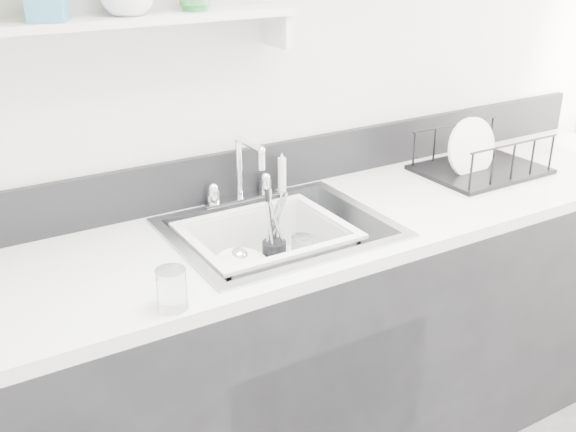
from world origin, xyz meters
TOP-DOWN VIEW (x-y plane):
  - counter_run at (0.00, 1.19)m, footprint 3.20×0.62m
  - backsplash at (0.00, 1.49)m, footprint 3.20×0.02m
  - sink at (0.00, 1.19)m, footprint 0.64×0.52m
  - faucet at (0.00, 1.44)m, footprint 0.26×0.18m
  - side_sprayer at (0.16, 1.44)m, footprint 0.03×0.03m
  - wall_shelf at (-0.35, 1.42)m, footprint 1.00×0.16m
  - wash_tub at (-0.04, 1.19)m, footprint 0.50×0.42m
  - plate_stack at (-0.12, 1.18)m, footprint 0.23×0.22m
  - utensil_cup at (0.00, 1.23)m, footprint 0.07×0.07m
  - ladle at (-0.07, 1.19)m, footprint 0.22×0.27m
  - tumbler_in_tub at (0.09, 1.21)m, footprint 0.08×0.08m
  - tumbler_counter at (-0.44, 0.93)m, footprint 0.09×0.09m
  - dish_rack at (0.89, 1.25)m, footprint 0.44×0.33m
  - bowl_small at (0.08, 1.13)m, footprint 0.13×0.13m

SIDE VIEW (x-z plane):
  - counter_run at x=0.00m, z-range 0.00..0.92m
  - bowl_small at x=0.08m, z-range 0.77..0.80m
  - plate_stack at x=-0.12m, z-range 0.75..0.84m
  - ladle at x=-0.07m, z-range 0.77..0.84m
  - tumbler_in_tub at x=0.09m, z-range 0.77..0.86m
  - utensil_cup at x=0.00m, z-range 0.70..0.95m
  - sink at x=0.00m, z-range 0.73..0.93m
  - wash_tub at x=-0.04m, z-range 0.75..0.93m
  - tumbler_counter at x=-0.44m, z-range 0.92..1.02m
  - faucet at x=0.00m, z-range 0.87..1.09m
  - side_sprayer at x=0.16m, z-range 0.92..1.06m
  - dish_rack at x=0.89m, z-range 0.92..1.07m
  - backsplash at x=0.00m, z-range 0.92..1.08m
  - wall_shelf at x=-0.35m, z-range 1.45..1.57m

